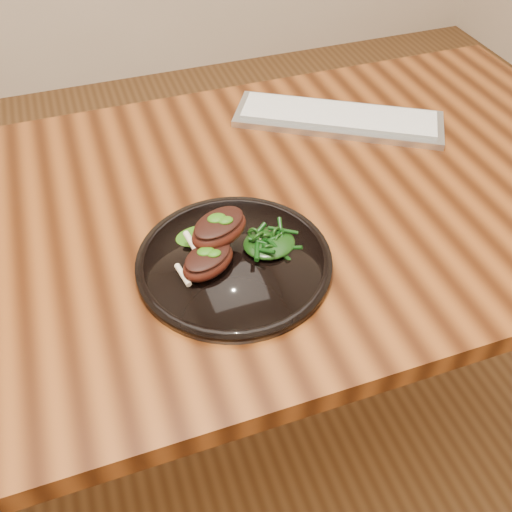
{
  "coord_description": "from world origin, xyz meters",
  "views": [
    {
      "loc": [
        -0.19,
        -0.74,
        1.39
      ],
      "look_at": [
        0.01,
        -0.16,
        0.78
      ],
      "focal_mm": 40.0,
      "sensor_mm": 36.0,
      "label": 1
    }
  ],
  "objects_px": {
    "desk": "(223,242)",
    "lamb_chop_front": "(208,261)",
    "keyboard": "(338,118)",
    "greens_heap": "(269,241)",
    "plate": "(234,262)"
  },
  "relations": [
    {
      "from": "keyboard",
      "to": "plate",
      "type": "bearing_deg",
      "value": -135.27
    },
    {
      "from": "desk",
      "to": "keyboard",
      "type": "bearing_deg",
      "value": 30.85
    },
    {
      "from": "keyboard",
      "to": "greens_heap",
      "type": "bearing_deg",
      "value": -130.1
    },
    {
      "from": "lamb_chop_front",
      "to": "plate",
      "type": "bearing_deg",
      "value": 13.98
    },
    {
      "from": "greens_heap",
      "to": "desk",
      "type": "bearing_deg",
      "value": 105.23
    },
    {
      "from": "desk",
      "to": "lamb_chop_front",
      "type": "distance_m",
      "value": 0.21
    },
    {
      "from": "desk",
      "to": "keyboard",
      "type": "xyz_separation_m",
      "value": [
        0.31,
        0.18,
        0.09
      ]
    },
    {
      "from": "plate",
      "to": "greens_heap",
      "type": "relative_size",
      "value": 3.66
    },
    {
      "from": "desk",
      "to": "plate",
      "type": "bearing_deg",
      "value": -98.7
    },
    {
      "from": "lamb_chop_front",
      "to": "desk",
      "type": "bearing_deg",
      "value": 66.91
    },
    {
      "from": "desk",
      "to": "greens_heap",
      "type": "xyz_separation_m",
      "value": [
        0.04,
        -0.14,
        0.11
      ]
    },
    {
      "from": "plate",
      "to": "lamb_chop_front",
      "type": "distance_m",
      "value": 0.05
    },
    {
      "from": "desk",
      "to": "lamb_chop_front",
      "type": "relative_size",
      "value": 15.0
    },
    {
      "from": "plate",
      "to": "greens_heap",
      "type": "height_order",
      "value": "greens_heap"
    },
    {
      "from": "desk",
      "to": "keyboard",
      "type": "height_order",
      "value": "keyboard"
    }
  ]
}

